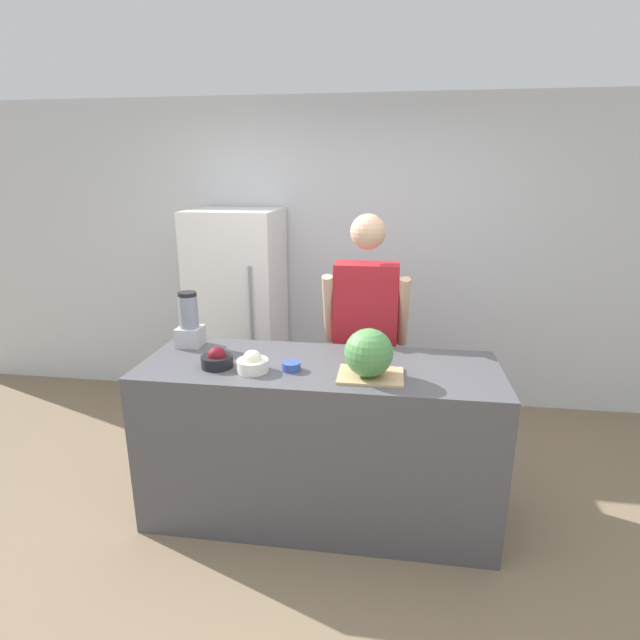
# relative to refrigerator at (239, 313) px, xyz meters

# --- Properties ---
(ground_plane) EXTENTS (14.00, 14.00, 0.00)m
(ground_plane) POSITION_rel_refrigerator_xyz_m (0.87, -1.66, -0.86)
(ground_plane) COLOR #7F6B51
(wall_back) EXTENTS (8.00, 0.06, 2.60)m
(wall_back) POSITION_rel_refrigerator_xyz_m (0.87, 0.39, 0.44)
(wall_back) COLOR silver
(wall_back) RESTS_ON ground_plane
(counter_island) EXTENTS (2.02, 0.72, 0.96)m
(counter_island) POSITION_rel_refrigerator_xyz_m (0.87, -1.30, -0.38)
(counter_island) COLOR #4C4C51
(counter_island) RESTS_ON ground_plane
(refrigerator) EXTENTS (0.70, 0.70, 1.72)m
(refrigerator) POSITION_rel_refrigerator_xyz_m (0.00, 0.00, 0.00)
(refrigerator) COLOR white
(refrigerator) RESTS_ON ground_plane
(person) EXTENTS (0.56, 0.27, 1.75)m
(person) POSITION_rel_refrigerator_xyz_m (1.10, -0.70, 0.05)
(person) COLOR #4C608C
(person) RESTS_ON ground_plane
(cutting_board) EXTENTS (0.34, 0.26, 0.01)m
(cutting_board) POSITION_rel_refrigerator_xyz_m (1.17, -1.44, 0.11)
(cutting_board) COLOR tan
(cutting_board) RESTS_ON counter_island
(watermelon) EXTENTS (0.26, 0.26, 0.26)m
(watermelon) POSITION_rel_refrigerator_xyz_m (1.16, -1.46, 0.24)
(watermelon) COLOR #4C8C47
(watermelon) RESTS_ON cutting_board
(bowl_cherries) EXTENTS (0.18, 0.18, 0.12)m
(bowl_cherries) POSITION_rel_refrigerator_xyz_m (0.32, -1.42, 0.14)
(bowl_cherries) COLOR black
(bowl_cherries) RESTS_ON counter_island
(bowl_cream) EXTENTS (0.17, 0.17, 0.12)m
(bowl_cream) POSITION_rel_refrigerator_xyz_m (0.53, -1.46, 0.15)
(bowl_cream) COLOR white
(bowl_cream) RESTS_ON counter_island
(bowl_small_blue) EXTENTS (0.10, 0.10, 0.05)m
(bowl_small_blue) POSITION_rel_refrigerator_xyz_m (0.74, -1.41, 0.12)
(bowl_small_blue) COLOR #334C9E
(bowl_small_blue) RESTS_ON counter_island
(blender) EXTENTS (0.15, 0.15, 0.34)m
(blender) POSITION_rel_refrigerator_xyz_m (0.03, -1.10, 0.25)
(blender) COLOR #B7B7BC
(blender) RESTS_ON counter_island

